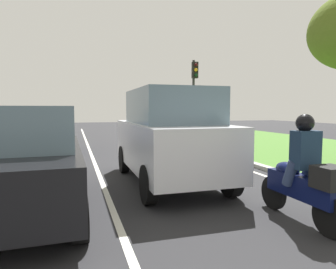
# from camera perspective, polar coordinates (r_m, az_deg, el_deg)

# --- Properties ---
(ground_plane) EXTENTS (60.00, 60.00, 0.00)m
(ground_plane) POSITION_cam_1_polar(r_m,az_deg,el_deg) (12.99, -11.21, -3.33)
(ground_plane) COLOR #262628
(lane_line_center) EXTENTS (0.12, 32.00, 0.01)m
(lane_line_center) POSITION_cam_1_polar(r_m,az_deg,el_deg) (12.93, -14.30, -3.41)
(lane_line_center) COLOR silver
(lane_line_center) RESTS_ON ground
(lane_line_right_edge) EXTENTS (0.12, 32.00, 0.01)m
(lane_line_right_edge) POSITION_cam_1_polar(r_m,az_deg,el_deg) (13.82, 3.82, -2.75)
(lane_line_right_edge) COLOR silver
(lane_line_right_edge) RESTS_ON ground
(grass_verge_right) EXTENTS (9.00, 48.00, 0.06)m
(grass_verge_right) POSITION_cam_1_polar(r_m,az_deg,el_deg) (16.23, 20.20, -1.82)
(grass_verge_right) COLOR #47752D
(grass_verge_right) RESTS_ON ground
(curb_right) EXTENTS (0.24, 48.00, 0.12)m
(curb_right) POSITION_cam_1_polar(r_m,az_deg,el_deg) (14.00, 5.73, -2.43)
(curb_right) COLOR #9E9B93
(curb_right) RESTS_ON ground
(car_suv_ahead) EXTENTS (1.99, 4.51, 2.28)m
(car_suv_ahead) POSITION_cam_1_polar(r_m,az_deg,el_deg) (7.39, 0.24, -0.25)
(car_suv_ahead) COLOR silver
(car_suv_ahead) RESTS_ON ground
(car_sedan_left_lane) EXTENTS (1.91, 4.33, 1.86)m
(car_sedan_left_lane) POSITION_cam_1_polar(r_m,az_deg,el_deg) (5.73, -25.08, -4.66)
(car_sedan_left_lane) COLOR black
(car_sedan_left_lane) RESTS_ON ground
(car_hatchback_far) EXTENTS (1.74, 3.71, 1.78)m
(car_hatchback_far) POSITION_cam_1_polar(r_m,az_deg,el_deg) (13.59, -22.48, 0.49)
(car_hatchback_far) COLOR navy
(car_hatchback_far) RESTS_ON ground
(motorcycle) EXTENTS (0.40, 1.90, 1.01)m
(motorcycle) POSITION_cam_1_polar(r_m,az_deg,el_deg) (5.30, 24.31, -9.23)
(motorcycle) COLOR #0C143F
(motorcycle) RESTS_ON ground
(rider_person) EXTENTS (0.50, 0.40, 1.16)m
(rider_person) POSITION_cam_1_polar(r_m,az_deg,el_deg) (5.22, 24.18, -2.50)
(rider_person) COLOR #192D47
(rider_person) RESTS_ON ground
(traffic_light_near_right) EXTENTS (0.32, 0.50, 4.57)m
(traffic_light_near_right) POSITION_cam_1_polar(r_m,az_deg,el_deg) (17.42, 4.96, 9.20)
(traffic_light_near_right) COLOR #2D2D2D
(traffic_light_near_right) RESTS_ON ground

